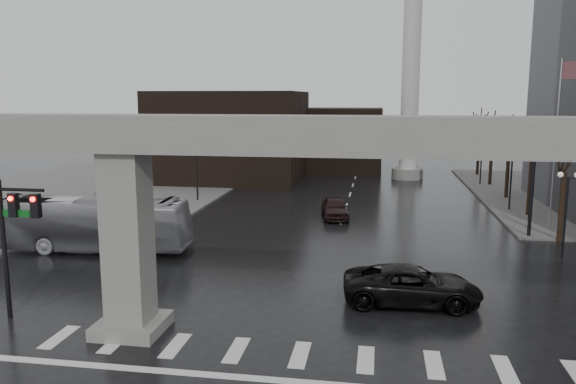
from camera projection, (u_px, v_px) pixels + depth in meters
name	position (u px, v px, depth m)	size (l,w,h in m)	color
ground	(304.00, 343.00, 21.59)	(160.00, 160.00, 0.00)	black
sidewalk_nw	(110.00, 184.00, 60.73)	(28.00, 36.00, 0.15)	#615F5C
elevated_guideway	(339.00, 167.00, 20.25)	(48.00, 2.60, 8.70)	gray
building_far_left	(231.00, 136.00, 63.85)	(16.00, 14.00, 10.00)	black
building_far_mid	(342.00, 140.00, 71.85)	(10.00, 10.00, 8.00)	black
smokestack	(411.00, 61.00, 63.19)	(3.60, 3.60, 30.00)	silver
signal_mast_arm	(475.00, 151.00, 37.50)	(12.12, 0.43, 8.00)	black
signal_left_pole	(14.00, 226.00, 23.34)	(2.30, 0.30, 6.00)	black
flagpole_assembly	(562.00, 124.00, 39.33)	(2.06, 0.12, 12.00)	silver
lamp_right_0	(567.00, 200.00, 32.50)	(1.22, 0.32, 5.11)	black
lamp_right_1	(512.00, 170.00, 46.13)	(1.22, 0.32, 5.11)	black
lamp_right_2	(482.00, 153.00, 59.76)	(1.22, 0.32, 5.11)	black
lamp_left_0	(128.00, 188.00, 36.78)	(1.22, 0.32, 5.11)	black
lamp_left_1	(197.00, 164.00, 50.40)	(1.22, 0.32, 5.11)	black
lamp_left_2	(236.00, 149.00, 64.03)	(1.22, 0.32, 5.11)	black
tree_right_0	(563.00, 200.00, 36.36)	(1.09, 1.58, 7.50)	black
tree_right_1	(531.00, 181.00, 44.14)	(1.09, 1.61, 7.67)	black
tree_right_2	(508.00, 168.00, 51.91)	(1.10, 1.63, 7.85)	black
tree_right_3	(491.00, 158.00, 59.69)	(1.11, 1.66, 8.02)	black
tree_right_4	(479.00, 150.00, 67.47)	(1.12, 1.69, 8.19)	black
pickup_truck	(412.00, 285.00, 25.61)	(2.88, 6.24, 1.73)	black
city_bus	(91.00, 224.00, 34.44)	(2.85, 12.18, 3.39)	#A3A2A7
far_car	(335.00, 208.00, 43.84)	(1.94, 4.82, 1.64)	black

